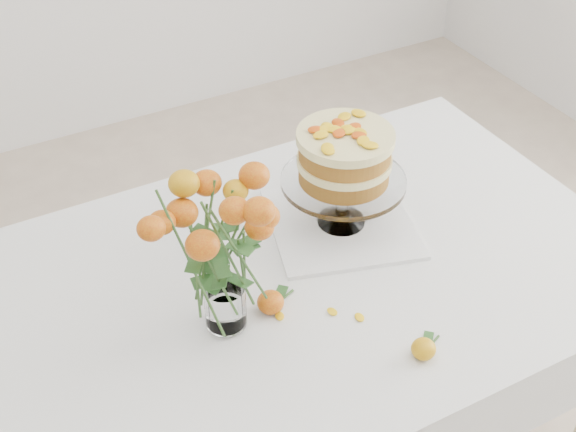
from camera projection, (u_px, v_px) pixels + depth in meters
name	position (u px, v px, depth m)	size (l,w,h in m)	color
table	(306.00, 296.00, 1.78)	(1.43, 0.93, 0.76)	tan
napkin	(341.00, 223.00, 1.85)	(0.32, 0.32, 0.01)	white
cake_stand	(344.00, 161.00, 1.74)	(0.28, 0.28, 0.25)	silver
rose_vase	(220.00, 232.00, 1.45)	(0.32, 0.32, 0.41)	silver
loose_rose_near	(424.00, 349.00, 1.53)	(0.08, 0.05, 0.04)	gold
loose_rose_far	(271.00, 302.00, 1.62)	(0.10, 0.06, 0.05)	#B82F08
stray_petal_a	(280.00, 316.00, 1.62)	(0.03, 0.02, 0.00)	yellow
stray_petal_b	(332.00, 312.00, 1.63)	(0.03, 0.02, 0.00)	yellow
stray_petal_c	(359.00, 317.00, 1.62)	(0.03, 0.02, 0.00)	yellow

